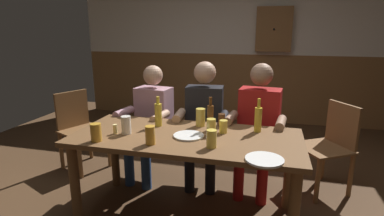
% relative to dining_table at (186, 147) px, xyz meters
% --- Properties ---
extents(ground_plane, '(6.81, 6.81, 0.00)m').
position_rel_dining_table_xyz_m(ground_plane, '(0.00, 0.17, -0.63)').
color(ground_plane, '#4C331E').
extents(back_wall_upper, '(5.45, 0.12, 1.42)m').
position_rel_dining_table_xyz_m(back_wall_upper, '(0.00, 3.06, 1.23)').
color(back_wall_upper, silver).
extents(back_wall_wainscot, '(5.45, 0.12, 1.16)m').
position_rel_dining_table_xyz_m(back_wall_wainscot, '(0.00, 3.06, -0.05)').
color(back_wall_wainscot, brown).
rests_on(back_wall_wainscot, ground_plane).
extents(dining_table, '(1.86, 0.83, 0.73)m').
position_rel_dining_table_xyz_m(dining_table, '(0.00, 0.00, 0.00)').
color(dining_table, brown).
rests_on(dining_table, ground_plane).
extents(person_0, '(0.54, 0.57, 1.21)m').
position_rel_dining_table_xyz_m(person_0, '(-0.57, 0.63, 0.03)').
color(person_0, '#B78493').
rests_on(person_0, ground_plane).
extents(person_1, '(0.53, 0.53, 1.26)m').
position_rel_dining_table_xyz_m(person_1, '(0.01, 0.65, 0.07)').
color(person_1, black).
rests_on(person_1, ground_plane).
extents(person_2, '(0.56, 0.56, 1.26)m').
position_rel_dining_table_xyz_m(person_2, '(0.55, 0.64, 0.06)').
color(person_2, '#AD1919').
rests_on(person_2, ground_plane).
extents(chair_empty_near_right, '(0.58, 0.58, 0.88)m').
position_rel_dining_table_xyz_m(chair_empty_near_right, '(-1.46, 0.65, -0.15)').
color(chair_empty_near_right, brown).
rests_on(chair_empty_near_right, ground_plane).
extents(chair_empty_near_left, '(0.61, 0.61, 0.88)m').
position_rel_dining_table_xyz_m(chair_empty_near_left, '(1.25, 0.78, -0.15)').
color(chair_empty_near_left, brown).
rests_on(chair_empty_near_left, ground_plane).
extents(table_candle, '(0.04, 0.04, 0.08)m').
position_rel_dining_table_xyz_m(table_candle, '(-0.58, -0.11, 0.14)').
color(table_candle, '#F9E08C').
rests_on(table_candle, dining_table).
extents(plate_0, '(0.26, 0.26, 0.01)m').
position_rel_dining_table_xyz_m(plate_0, '(0.63, -0.35, 0.11)').
color(plate_0, white).
rests_on(plate_0, dining_table).
extents(plate_1, '(0.25, 0.25, 0.01)m').
position_rel_dining_table_xyz_m(plate_1, '(0.03, -0.03, 0.11)').
color(plate_1, white).
rests_on(plate_1, dining_table).
extents(bottle_0, '(0.05, 0.05, 0.29)m').
position_rel_dining_table_xyz_m(bottle_0, '(0.17, 0.17, 0.22)').
color(bottle_0, '#593314').
rests_on(bottle_0, dining_table).
extents(bottle_1, '(0.06, 0.06, 0.29)m').
position_rel_dining_table_xyz_m(bottle_1, '(0.56, 0.24, 0.21)').
color(bottle_1, gold).
rests_on(bottle_1, dining_table).
extents(bottle_2, '(0.06, 0.06, 0.27)m').
position_rel_dining_table_xyz_m(bottle_2, '(-0.31, 0.18, 0.21)').
color(bottle_2, gold).
rests_on(bottle_2, dining_table).
extents(pint_glass_0, '(0.07, 0.07, 0.14)m').
position_rel_dining_table_xyz_m(pint_glass_0, '(0.25, -0.21, 0.17)').
color(pint_glass_0, '#E5C64C').
rests_on(pint_glass_0, dining_table).
extents(pint_glass_1, '(0.08, 0.08, 0.14)m').
position_rel_dining_table_xyz_m(pint_glass_1, '(-0.21, -0.26, 0.17)').
color(pint_glass_1, gold).
rests_on(pint_glass_1, dining_table).
extents(pint_glass_2, '(0.06, 0.06, 0.11)m').
position_rel_dining_table_xyz_m(pint_glass_2, '(0.24, 0.31, 0.16)').
color(pint_glass_2, '#4C2D19').
rests_on(pint_glass_2, dining_table).
extents(pint_glass_3, '(0.07, 0.07, 0.11)m').
position_rel_dining_table_xyz_m(pint_glass_3, '(0.28, 0.14, 0.16)').
color(pint_glass_3, '#E5C64C').
rests_on(pint_glass_3, dining_table).
extents(pint_glass_4, '(0.08, 0.08, 0.14)m').
position_rel_dining_table_xyz_m(pint_glass_4, '(-0.64, -0.30, 0.17)').
color(pint_glass_4, gold).
rests_on(pint_glass_4, dining_table).
extents(pint_glass_5, '(0.08, 0.08, 0.15)m').
position_rel_dining_table_xyz_m(pint_glass_5, '(-0.49, -0.08, 0.18)').
color(pint_glass_5, white).
rests_on(pint_glass_5, dining_table).
extents(pint_glass_6, '(0.08, 0.08, 0.16)m').
position_rel_dining_table_xyz_m(pint_glass_6, '(0.06, 0.27, 0.18)').
color(pint_glass_6, '#E5C64C').
rests_on(pint_glass_6, dining_table).
extents(pint_glass_7, '(0.07, 0.07, 0.13)m').
position_rel_dining_table_xyz_m(pint_glass_7, '(0.20, 0.07, 0.17)').
color(pint_glass_7, '#E5C64C').
rests_on(pint_glass_7, dining_table).
extents(wall_dart_cabinet, '(0.56, 0.15, 0.70)m').
position_rel_dining_table_xyz_m(wall_dart_cabinet, '(0.65, 2.93, 0.94)').
color(wall_dart_cabinet, brown).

